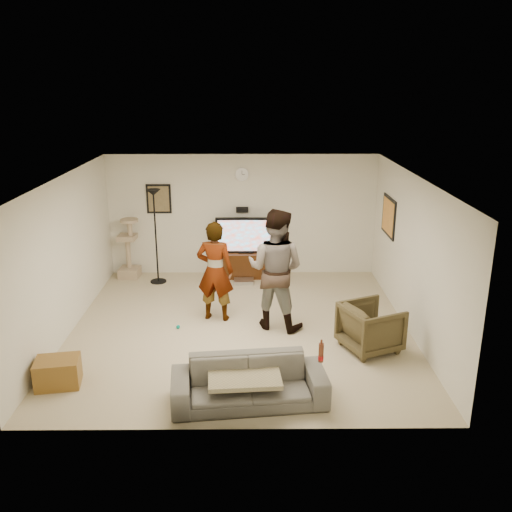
{
  "coord_description": "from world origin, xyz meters",
  "views": [
    {
      "loc": [
        0.19,
        -8.22,
        3.9
      ],
      "look_at": [
        0.26,
        0.2,
        1.19
      ],
      "focal_mm": 38.34,
      "sensor_mm": 36.0,
      "label": 1
    }
  ],
  "objects_px": {
    "person_right": "(275,269)",
    "side_table": "(58,372)",
    "floor_lamp": "(156,237)",
    "beer_bottle": "(321,353)",
    "armchair": "(371,327)",
    "tv": "(246,235)",
    "cat_tree": "(128,248)",
    "sofa": "(249,382)",
    "person_left": "(215,271)",
    "tv_stand": "(246,264)"
  },
  "relations": [
    {
      "from": "tv_stand",
      "to": "person_right",
      "type": "height_order",
      "value": "person_right"
    },
    {
      "from": "person_left",
      "to": "person_right",
      "type": "height_order",
      "value": "person_right"
    },
    {
      "from": "person_left",
      "to": "sofa",
      "type": "relative_size",
      "value": 0.88
    },
    {
      "from": "cat_tree",
      "to": "armchair",
      "type": "xyz_separation_m",
      "value": [
        4.32,
        -3.25,
        -0.27
      ]
    },
    {
      "from": "tv",
      "to": "side_table",
      "type": "relative_size",
      "value": 2.17
    },
    {
      "from": "floor_lamp",
      "to": "person_left",
      "type": "bearing_deg",
      "value": -54.42
    },
    {
      "from": "floor_lamp",
      "to": "cat_tree",
      "type": "xyz_separation_m",
      "value": [
        -0.64,
        0.31,
        -0.32
      ]
    },
    {
      "from": "tv_stand",
      "to": "side_table",
      "type": "height_order",
      "value": "tv_stand"
    },
    {
      "from": "armchair",
      "to": "sofa",
      "type": "bearing_deg",
      "value": 104.57
    },
    {
      "from": "side_table",
      "to": "beer_bottle",
      "type": "bearing_deg",
      "value": -7.06
    },
    {
      "from": "person_right",
      "to": "sofa",
      "type": "xyz_separation_m",
      "value": [
        -0.42,
        -2.26,
        -0.71
      ]
    },
    {
      "from": "floor_lamp",
      "to": "side_table",
      "type": "height_order",
      "value": "floor_lamp"
    },
    {
      "from": "tv_stand",
      "to": "cat_tree",
      "type": "bearing_deg",
      "value": -179.67
    },
    {
      "from": "person_right",
      "to": "side_table",
      "type": "xyz_separation_m",
      "value": [
        -2.97,
        -1.84,
        -0.81
      ]
    },
    {
      "from": "sofa",
      "to": "side_table",
      "type": "distance_m",
      "value": 2.59
    },
    {
      "from": "person_left",
      "to": "person_right",
      "type": "bearing_deg",
      "value": 174.17
    },
    {
      "from": "floor_lamp",
      "to": "sofa",
      "type": "bearing_deg",
      "value": -66.91
    },
    {
      "from": "floor_lamp",
      "to": "person_right",
      "type": "xyz_separation_m",
      "value": [
        2.28,
        -2.1,
        0.05
      ]
    },
    {
      "from": "tv_stand",
      "to": "floor_lamp",
      "type": "distance_m",
      "value": 1.93
    },
    {
      "from": "cat_tree",
      "to": "person_left",
      "type": "bearing_deg",
      "value": -47.51
    },
    {
      "from": "sofa",
      "to": "armchair",
      "type": "bearing_deg",
      "value": 31.53
    },
    {
      "from": "person_left",
      "to": "tv_stand",
      "type": "bearing_deg",
      "value": -92.1
    },
    {
      "from": "person_right",
      "to": "beer_bottle",
      "type": "height_order",
      "value": "person_right"
    },
    {
      "from": "tv",
      "to": "floor_lamp",
      "type": "height_order",
      "value": "floor_lamp"
    },
    {
      "from": "person_left",
      "to": "person_right",
      "type": "relative_size",
      "value": 0.86
    },
    {
      "from": "tv_stand",
      "to": "beer_bottle",
      "type": "relative_size",
      "value": 5.05
    },
    {
      "from": "floor_lamp",
      "to": "person_left",
      "type": "relative_size",
      "value": 1.11
    },
    {
      "from": "tv_stand",
      "to": "armchair",
      "type": "distance_m",
      "value": 3.78
    },
    {
      "from": "tv",
      "to": "sofa",
      "type": "height_order",
      "value": "tv"
    },
    {
      "from": "person_right",
      "to": "side_table",
      "type": "distance_m",
      "value": 3.59
    },
    {
      "from": "tv",
      "to": "side_table",
      "type": "distance_m",
      "value": 4.97
    },
    {
      "from": "floor_lamp",
      "to": "cat_tree",
      "type": "distance_m",
      "value": 0.78
    },
    {
      "from": "tv_stand",
      "to": "side_table",
      "type": "bearing_deg",
      "value": -120.17
    },
    {
      "from": "beer_bottle",
      "to": "armchair",
      "type": "bearing_deg",
      "value": 56.68
    },
    {
      "from": "cat_tree",
      "to": "side_table",
      "type": "bearing_deg",
      "value": -90.73
    },
    {
      "from": "cat_tree",
      "to": "side_table",
      "type": "xyz_separation_m",
      "value": [
        -0.05,
        -4.24,
        -0.44
      ]
    },
    {
      "from": "armchair",
      "to": "floor_lamp",
      "type": "bearing_deg",
      "value": 28.11
    },
    {
      "from": "floor_lamp",
      "to": "beer_bottle",
      "type": "xyz_separation_m",
      "value": [
        2.75,
        -4.36,
        -0.26
      ]
    },
    {
      "from": "beer_bottle",
      "to": "person_right",
      "type": "bearing_deg",
      "value": 101.79
    },
    {
      "from": "tv",
      "to": "cat_tree",
      "type": "xyz_separation_m",
      "value": [
        -2.42,
        -0.01,
        -0.26
      ]
    },
    {
      "from": "tv_stand",
      "to": "tv",
      "type": "height_order",
      "value": "tv"
    },
    {
      "from": "tv_stand",
      "to": "tv",
      "type": "xyz_separation_m",
      "value": [
        0.0,
        0.0,
        0.63
      ]
    },
    {
      "from": "sofa",
      "to": "person_right",
      "type": "bearing_deg",
      "value": 73.16
    },
    {
      "from": "beer_bottle",
      "to": "sofa",
      "type": "bearing_deg",
      "value": 180.0
    },
    {
      "from": "floor_lamp",
      "to": "person_left",
      "type": "xyz_separation_m",
      "value": [
        1.28,
        -1.8,
        -0.09
      ]
    },
    {
      "from": "tv_stand",
      "to": "armchair",
      "type": "relative_size",
      "value": 1.59
    },
    {
      "from": "person_left",
      "to": "side_table",
      "type": "xyz_separation_m",
      "value": [
        -1.98,
        -2.14,
        -0.67
      ]
    },
    {
      "from": "sofa",
      "to": "beer_bottle",
      "type": "height_order",
      "value": "beer_bottle"
    },
    {
      "from": "tv",
      "to": "beer_bottle",
      "type": "xyz_separation_m",
      "value": [
        0.97,
        -4.68,
        -0.2
      ]
    },
    {
      "from": "tv",
      "to": "floor_lamp",
      "type": "bearing_deg",
      "value": -169.82
    }
  ]
}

